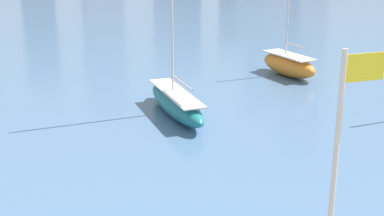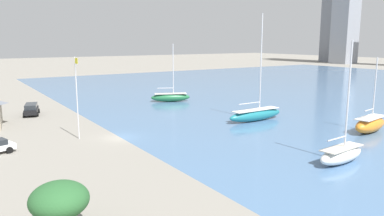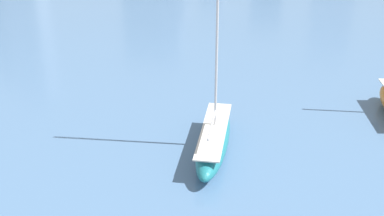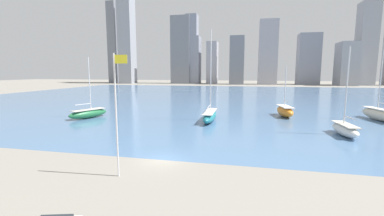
{
  "view_description": "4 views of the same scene",
  "coord_description": "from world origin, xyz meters",
  "px_view_note": "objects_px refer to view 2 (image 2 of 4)",
  "views": [
    {
      "loc": [
        -9.9,
        -15.34,
        13.02
      ],
      "look_at": [
        1.17,
        16.71,
        2.21
      ],
      "focal_mm": 50.0,
      "sensor_mm": 36.0,
      "label": 1
    },
    {
      "loc": [
        44.84,
        -17.8,
        12.46
      ],
      "look_at": [
        -0.01,
        11.1,
        2.84
      ],
      "focal_mm": 35.0,
      "sensor_mm": 36.0,
      "label": 2
    },
    {
      "loc": [
        5.96,
        -11.32,
        19.92
      ],
      "look_at": [
        0.55,
        19.48,
        4.63
      ],
      "focal_mm": 50.0,
      "sensor_mm": 36.0,
      "label": 3
    },
    {
      "loc": [
        8.4,
        -24.12,
        8.99
      ],
      "look_at": [
        -0.07,
        14.69,
        3.38
      ],
      "focal_mm": 24.0,
      "sensor_mm": 36.0,
      "label": 4
    }
  ],
  "objects_px": {
    "sailboat_teal": "(256,114)",
    "parked_suv_black": "(31,109)",
    "sailboat_orange": "(370,124)",
    "sailboat_white": "(341,154)",
    "flag_pole": "(77,95)",
    "sailboat_green": "(171,97)"
  },
  "relations": [
    {
      "from": "sailboat_teal",
      "to": "parked_suv_black",
      "type": "relative_size",
      "value": 3.02
    },
    {
      "from": "parked_suv_black",
      "to": "sailboat_orange",
      "type": "bearing_deg",
      "value": 148.46
    },
    {
      "from": "sailboat_white",
      "to": "sailboat_teal",
      "type": "bearing_deg",
      "value": 156.69
    },
    {
      "from": "sailboat_teal",
      "to": "sailboat_orange",
      "type": "relative_size",
      "value": 1.61
    },
    {
      "from": "sailboat_white",
      "to": "flag_pole",
      "type": "bearing_deg",
      "value": -145.66
    },
    {
      "from": "sailboat_teal",
      "to": "sailboat_white",
      "type": "height_order",
      "value": "sailboat_teal"
    },
    {
      "from": "flag_pole",
      "to": "sailboat_orange",
      "type": "relative_size",
      "value": 1.03
    },
    {
      "from": "flag_pole",
      "to": "sailboat_orange",
      "type": "xyz_separation_m",
      "value": [
        18.18,
        34.81,
        -4.61
      ]
    },
    {
      "from": "flag_pole",
      "to": "sailboat_white",
      "type": "bearing_deg",
      "value": 39.34
    },
    {
      "from": "flag_pole",
      "to": "parked_suv_black",
      "type": "xyz_separation_m",
      "value": [
        -19.98,
        -2.26,
        -4.67
      ]
    },
    {
      "from": "parked_suv_black",
      "to": "flag_pole",
      "type": "bearing_deg",
      "value": 110.73
    },
    {
      "from": "sailboat_green",
      "to": "flag_pole",
      "type": "bearing_deg",
      "value": -28.25
    },
    {
      "from": "sailboat_teal",
      "to": "sailboat_white",
      "type": "bearing_deg",
      "value": -19.49
    },
    {
      "from": "sailboat_green",
      "to": "sailboat_teal",
      "type": "height_order",
      "value": "sailboat_teal"
    },
    {
      "from": "sailboat_orange",
      "to": "parked_suv_black",
      "type": "distance_m",
      "value": 53.2
    },
    {
      "from": "sailboat_white",
      "to": "sailboat_green",
      "type": "bearing_deg",
      "value": 168.82
    },
    {
      "from": "sailboat_teal",
      "to": "sailboat_orange",
      "type": "height_order",
      "value": "sailboat_teal"
    },
    {
      "from": "sailboat_green",
      "to": "parked_suv_black",
      "type": "xyz_separation_m",
      "value": [
        -0.23,
        -26.98,
        0.12
      ]
    },
    {
      "from": "sailboat_green",
      "to": "sailboat_teal",
      "type": "xyz_separation_m",
      "value": [
        23.75,
        1.96,
        0.09
      ]
    },
    {
      "from": "flag_pole",
      "to": "parked_suv_black",
      "type": "distance_m",
      "value": 20.64
    },
    {
      "from": "sailboat_green",
      "to": "sailboat_orange",
      "type": "height_order",
      "value": "sailboat_green"
    },
    {
      "from": "flag_pole",
      "to": "sailboat_teal",
      "type": "bearing_deg",
      "value": 81.47
    }
  ]
}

